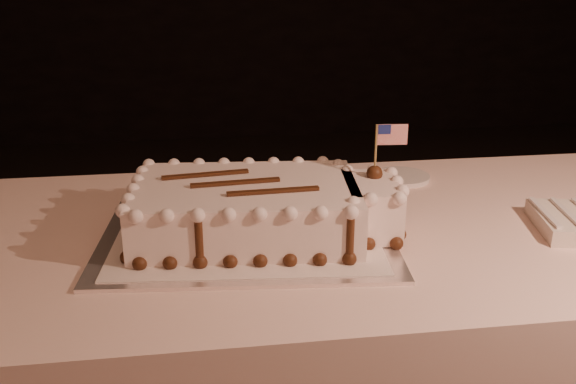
{
  "coord_description": "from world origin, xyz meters",
  "views": [
    {
      "loc": [
        -0.23,
        -0.57,
        1.27
      ],
      "look_at": [
        -0.07,
        0.57,
        0.84
      ],
      "focal_mm": 40.0,
      "sensor_mm": 36.0,
      "label": 1
    }
  ],
  "objects": [
    {
      "name": "banquet_table",
      "position": [
        0.0,
        0.6,
        0.38
      ],
      "size": [
        2.4,
        0.8,
        0.75
      ],
      "primitive_type": "cube",
      "color": "#FFD4C5",
      "rests_on": "ground"
    },
    {
      "name": "side_plate",
      "position": [
        0.25,
        0.86,
        0.76
      ],
      "size": [
        0.14,
        0.14,
        0.01
      ],
      "primitive_type": "cylinder",
      "color": "white",
      "rests_on": "banquet_table"
    },
    {
      "name": "sheet_cake",
      "position": [
        -0.12,
        0.57,
        0.81
      ],
      "size": [
        0.54,
        0.34,
        0.21
      ],
      "color": "white",
      "rests_on": "doily"
    },
    {
      "name": "cake_board",
      "position": [
        -0.15,
        0.57,
        0.75
      ],
      "size": [
        0.6,
        0.47,
        0.01
      ],
      "primitive_type": "cube",
      "rotation": [
        0.0,
        0.0,
        -0.09
      ],
      "color": "white",
      "rests_on": "banquet_table"
    },
    {
      "name": "doily",
      "position": [
        -0.15,
        0.57,
        0.76
      ],
      "size": [
        0.53,
        0.42,
        0.0
      ],
      "primitive_type": "cube",
      "rotation": [
        0.0,
        0.0,
        -0.09
      ],
      "color": "white",
      "rests_on": "cake_board"
    }
  ]
}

